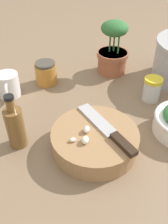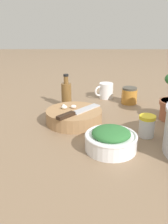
{
  "view_description": "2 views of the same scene",
  "coord_description": "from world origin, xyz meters",
  "px_view_note": "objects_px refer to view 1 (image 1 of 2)",
  "views": [
    {
      "loc": [
        0.14,
        -0.53,
        0.48
      ],
      "look_at": [
        -0.01,
        -0.03,
        0.07
      ],
      "focal_mm": 40.0,
      "sensor_mm": 36.0,
      "label": 1
    },
    {
      "loc": [
        0.96,
        -0.04,
        0.39
      ],
      "look_at": [
        0.04,
        -0.05,
        0.05
      ],
      "focal_mm": 40.0,
      "sensor_mm": 36.0,
      "label": 2
    }
  ],
  "objects_px": {
    "spice_jar": "(152,89)",
    "potted_herb": "(114,51)",
    "honey_jar": "(46,73)",
    "cutting_board": "(95,140)",
    "garlic_cloves": "(84,136)",
    "chef_knife": "(109,131)",
    "oil_bottle": "(15,126)",
    "coffee_mug": "(8,85)"
  },
  "relations": [
    {
      "from": "spice_jar",
      "to": "honey_jar",
      "type": "xyz_separation_m",
      "value": [
        -0.37,
        -0.0,
        -0.0
      ]
    },
    {
      "from": "cutting_board",
      "to": "potted_herb",
      "type": "relative_size",
      "value": 1.14
    },
    {
      "from": "honey_jar",
      "to": "potted_herb",
      "type": "height_order",
      "value": "potted_herb"
    },
    {
      "from": "spice_jar",
      "to": "cutting_board",
      "type": "bearing_deg",
      "value": -115.19
    },
    {
      "from": "potted_herb",
      "to": "oil_bottle",
      "type": "bearing_deg",
      "value": -109.9
    },
    {
      "from": "cutting_board",
      "to": "coffee_mug",
      "type": "height_order",
      "value": "coffee_mug"
    },
    {
      "from": "chef_knife",
      "to": "garlic_cloves",
      "type": "xyz_separation_m",
      "value": [
        -0.05,
        -0.04,
        0.0
      ]
    },
    {
      "from": "oil_bottle",
      "to": "spice_jar",
      "type": "bearing_deg",
      "value": 43.68
    },
    {
      "from": "spice_jar",
      "to": "potted_herb",
      "type": "bearing_deg",
      "value": 136.98
    },
    {
      "from": "garlic_cloves",
      "to": "coffee_mug",
      "type": "bearing_deg",
      "value": 150.28
    },
    {
      "from": "chef_knife",
      "to": "cutting_board",
      "type": "bearing_deg",
      "value": 150.54
    },
    {
      "from": "chef_knife",
      "to": "coffee_mug",
      "type": "height_order",
      "value": "coffee_mug"
    },
    {
      "from": "coffee_mug",
      "to": "potted_herb",
      "type": "bearing_deg",
      "value": 40.53
    },
    {
      "from": "potted_herb",
      "to": "garlic_cloves",
      "type": "bearing_deg",
      "value": -88.42
    },
    {
      "from": "garlic_cloves",
      "to": "honey_jar",
      "type": "xyz_separation_m",
      "value": [
        -0.22,
        0.29,
        -0.02
      ]
    },
    {
      "from": "garlic_cloves",
      "to": "potted_herb",
      "type": "xyz_separation_m",
      "value": [
        -0.01,
        0.43,
        0.02
      ]
    },
    {
      "from": "cutting_board",
      "to": "oil_bottle",
      "type": "relative_size",
      "value": 1.44
    },
    {
      "from": "oil_bottle",
      "to": "potted_herb",
      "type": "xyz_separation_m",
      "value": [
        0.16,
        0.45,
        0.02
      ]
    },
    {
      "from": "garlic_cloves",
      "to": "oil_bottle",
      "type": "height_order",
      "value": "oil_bottle"
    },
    {
      "from": "chef_knife",
      "to": "spice_jar",
      "type": "relative_size",
      "value": 2.35
    },
    {
      "from": "oil_bottle",
      "to": "coffee_mug",
      "type": "bearing_deg",
      "value": 124.77
    },
    {
      "from": "honey_jar",
      "to": "oil_bottle",
      "type": "height_order",
      "value": "oil_bottle"
    },
    {
      "from": "chef_knife",
      "to": "coffee_mug",
      "type": "distance_m",
      "value": 0.39
    },
    {
      "from": "cutting_board",
      "to": "chef_knife",
      "type": "distance_m",
      "value": 0.05
    },
    {
      "from": "coffee_mug",
      "to": "garlic_cloves",
      "type": "bearing_deg",
      "value": -29.72
    },
    {
      "from": "oil_bottle",
      "to": "potted_herb",
      "type": "bearing_deg",
      "value": 70.1
    },
    {
      "from": "potted_herb",
      "to": "spice_jar",
      "type": "bearing_deg",
      "value": -43.02
    },
    {
      "from": "honey_jar",
      "to": "potted_herb",
      "type": "distance_m",
      "value": 0.26
    },
    {
      "from": "coffee_mug",
      "to": "oil_bottle",
      "type": "relative_size",
      "value": 0.64
    },
    {
      "from": "cutting_board",
      "to": "garlic_cloves",
      "type": "distance_m",
      "value": 0.05
    },
    {
      "from": "oil_bottle",
      "to": "chef_knife",
      "type": "bearing_deg",
      "value": 13.44
    },
    {
      "from": "garlic_cloves",
      "to": "spice_jar",
      "type": "relative_size",
      "value": 0.81
    },
    {
      "from": "honey_jar",
      "to": "oil_bottle",
      "type": "bearing_deg",
      "value": -81.04
    },
    {
      "from": "cutting_board",
      "to": "oil_bottle",
      "type": "xyz_separation_m",
      "value": [
        -0.2,
        -0.04,
        0.04
      ]
    },
    {
      "from": "cutting_board",
      "to": "chef_knife",
      "type": "height_order",
      "value": "chef_knife"
    },
    {
      "from": "garlic_cloves",
      "to": "cutting_board",
      "type": "bearing_deg",
      "value": 50.23
    },
    {
      "from": "spice_jar",
      "to": "honey_jar",
      "type": "bearing_deg",
      "value": -179.9
    },
    {
      "from": "garlic_cloves",
      "to": "chef_knife",
      "type": "bearing_deg",
      "value": 34.2
    },
    {
      "from": "honey_jar",
      "to": "cutting_board",
      "type": "bearing_deg",
      "value": -46.86
    },
    {
      "from": "chef_knife",
      "to": "oil_bottle",
      "type": "relative_size",
      "value": 1.18
    },
    {
      "from": "spice_jar",
      "to": "garlic_cloves",
      "type": "bearing_deg",
      "value": -116.68
    },
    {
      "from": "honey_jar",
      "to": "garlic_cloves",
      "type": "bearing_deg",
      "value": -52.08
    }
  ]
}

